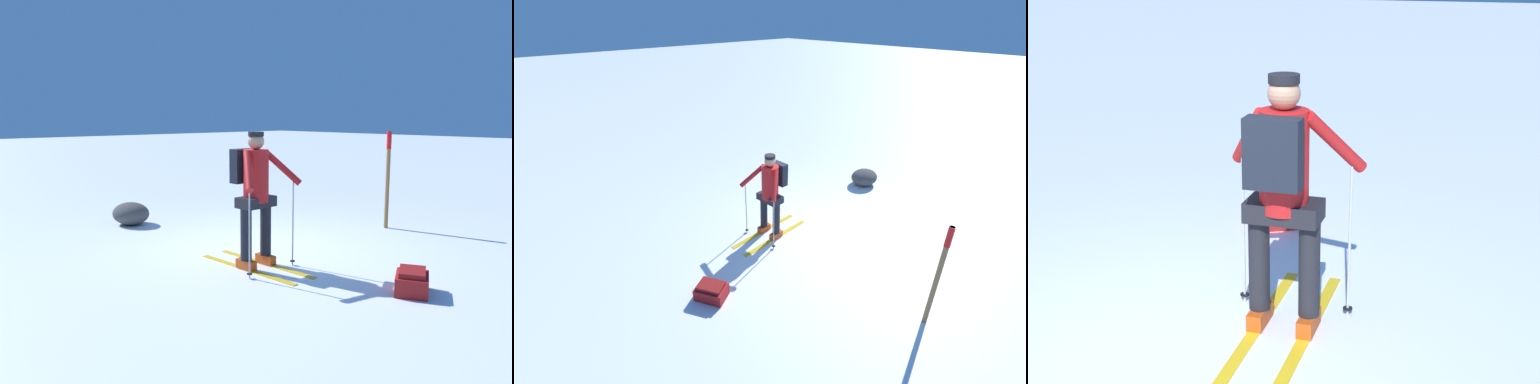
# 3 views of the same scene
# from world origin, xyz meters

# --- Properties ---
(ground_plane) EXTENTS (80.00, 80.00, 0.00)m
(ground_plane) POSITION_xyz_m (0.00, 0.00, 0.00)
(ground_plane) COLOR white
(skier) EXTENTS (1.77, 1.02, 1.81)m
(skier) POSITION_xyz_m (-0.63, 0.62, 1.05)
(skier) COLOR gold
(skier) RESTS_ON ground_plane
(dropped_backpack) EXTENTS (0.56, 0.60, 0.28)m
(dropped_backpack) POSITION_xyz_m (-2.60, -0.05, 0.13)
(dropped_backpack) COLOR maroon
(dropped_backpack) RESTS_ON ground_plane
(trail_marker) EXTENTS (0.08, 0.08, 1.74)m
(trail_marker) POSITION_xyz_m (-0.48, -2.69, 1.01)
(trail_marker) COLOR olive
(trail_marker) RESTS_ON ground_plane
(rock_boulder) EXTENTS (0.76, 0.64, 0.42)m
(rock_boulder) POSITION_xyz_m (2.85, 0.62, 0.21)
(rock_boulder) COLOR #474442
(rock_boulder) RESTS_ON ground_plane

